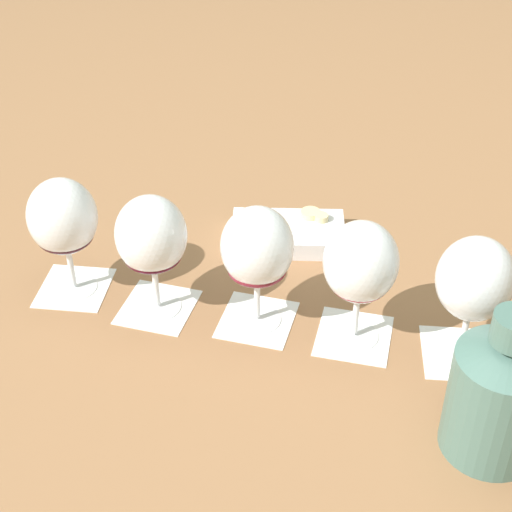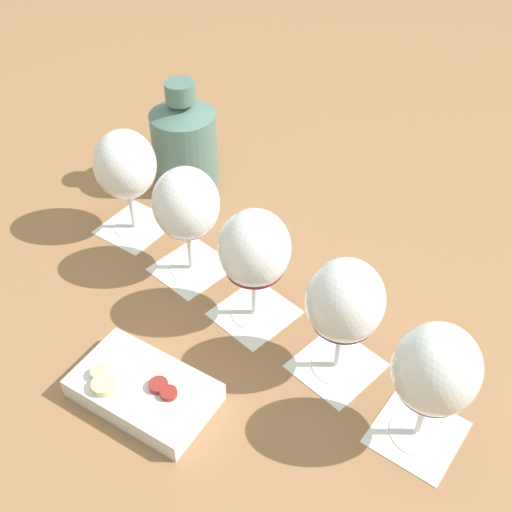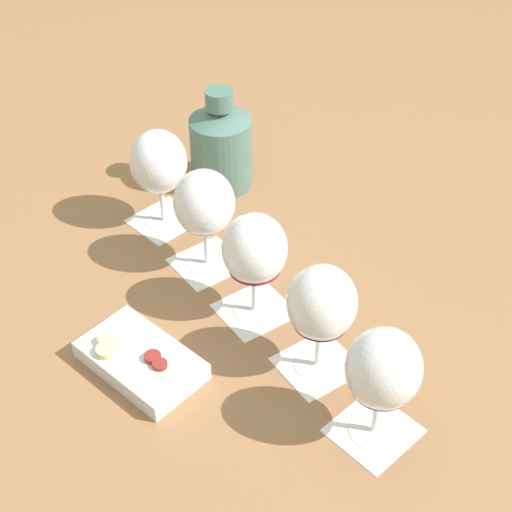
# 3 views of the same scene
# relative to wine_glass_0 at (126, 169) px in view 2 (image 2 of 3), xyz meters

# --- Properties ---
(ground_plane) EXTENTS (8.00, 8.00, 0.00)m
(ground_plane) POSITION_rel_wine_glass_0_xyz_m (0.26, -0.09, -0.12)
(ground_plane) COLOR #936642
(tasting_card_0) EXTENTS (0.11, 0.12, 0.00)m
(tasting_card_0) POSITION_rel_wine_glass_0_xyz_m (0.00, 0.00, -0.12)
(tasting_card_0) COLOR white
(tasting_card_0) RESTS_ON ground_plane
(tasting_card_1) EXTENTS (0.13, 0.13, 0.00)m
(tasting_card_1) POSITION_rel_wine_glass_0_xyz_m (0.13, -0.04, -0.12)
(tasting_card_1) COLOR white
(tasting_card_1) RESTS_ON ground_plane
(tasting_card_2) EXTENTS (0.13, 0.13, 0.00)m
(tasting_card_2) POSITION_rel_wine_glass_0_xyz_m (0.26, -0.08, -0.12)
(tasting_card_2) COLOR white
(tasting_card_2) RESTS_ON ground_plane
(tasting_card_3) EXTENTS (0.13, 0.13, 0.00)m
(tasting_card_3) POSITION_rel_wine_glass_0_xyz_m (0.40, -0.12, -0.12)
(tasting_card_3) COLOR white
(tasting_card_3) RESTS_ON ground_plane
(tasting_card_4) EXTENTS (0.12, 0.12, 0.00)m
(tasting_card_4) POSITION_rel_wine_glass_0_xyz_m (0.52, -0.18, -0.12)
(tasting_card_4) COLOR white
(tasting_card_4) RESTS_ON ground_plane
(wine_glass_0) EXTENTS (0.10, 0.10, 0.18)m
(wine_glass_0) POSITION_rel_wine_glass_0_xyz_m (0.00, 0.00, 0.00)
(wine_glass_0) COLOR white
(wine_glass_0) RESTS_ON tasting_card_0
(wine_glass_1) EXTENTS (0.10, 0.10, 0.18)m
(wine_glass_1) POSITION_rel_wine_glass_0_xyz_m (0.13, -0.04, -0.00)
(wine_glass_1) COLOR white
(wine_glass_1) RESTS_ON tasting_card_1
(wine_glass_2) EXTENTS (0.10, 0.10, 0.18)m
(wine_glass_2) POSITION_rel_wine_glass_0_xyz_m (0.26, -0.08, 0.00)
(wine_glass_2) COLOR white
(wine_glass_2) RESTS_ON tasting_card_2
(wine_glass_3) EXTENTS (0.10, 0.10, 0.18)m
(wine_glass_3) POSITION_rel_wine_glass_0_xyz_m (0.40, -0.12, 0.00)
(wine_glass_3) COLOR white
(wine_glass_3) RESTS_ON tasting_card_3
(wine_glass_4) EXTENTS (0.10, 0.10, 0.18)m
(wine_glass_4) POSITION_rel_wine_glass_0_xyz_m (0.52, -0.18, 0.00)
(wine_glass_4) COLOR white
(wine_glass_4) RESTS_ON tasting_card_4
(ceramic_vase) EXTENTS (0.11, 0.11, 0.19)m
(ceramic_vase) POSITION_rel_wine_glass_0_xyz_m (0.01, 0.15, -0.03)
(ceramic_vase) COLOR #4C7066
(ceramic_vase) RESTS_ON ground_plane
(snack_dish) EXTENTS (0.19, 0.12, 0.04)m
(snack_dish) POSITION_rel_wine_glass_0_xyz_m (0.20, -0.28, -0.10)
(snack_dish) COLOR silver
(snack_dish) RESTS_ON ground_plane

